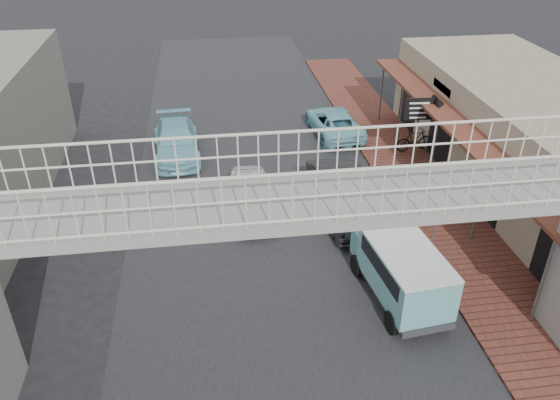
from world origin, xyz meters
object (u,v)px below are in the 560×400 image
object	(u,v)px
angkot_curb	(334,122)
street_clock	(434,182)
motorcycle_near	(418,185)
motorcycle_far	(414,140)
white_hatchback	(252,197)
angkot_van	(402,267)
angkot_far	(176,141)
arrow_sign	(439,109)
dark_sedan	(343,195)

from	to	relation	value
angkot_curb	street_clock	distance (m)	9.68
motorcycle_near	motorcycle_far	size ratio (longest dim) A/B	1.10
white_hatchback	angkot_curb	bearing A→B (deg)	55.83
angkot_curb	street_clock	world-z (taller)	street_clock
angkot_van	angkot_far	bearing A→B (deg)	115.44
angkot_curb	street_clock	size ratio (longest dim) A/B	1.64
angkot_van	arrow_sign	size ratio (longest dim) A/B	1.25
angkot_van	street_clock	world-z (taller)	street_clock
angkot_van	street_clock	bearing A→B (deg)	49.23
angkot_curb	angkot_van	bearing A→B (deg)	81.72
dark_sedan	angkot_far	xyz separation A→B (m)	(-6.28, 6.05, -0.12)
street_clock	dark_sedan	bearing A→B (deg)	163.11
angkot_curb	arrow_sign	world-z (taller)	arrow_sign
motorcycle_far	motorcycle_near	bearing A→B (deg)	155.61
dark_sedan	angkot_far	bearing A→B (deg)	132.70
angkot_far	street_clock	world-z (taller)	street_clock
arrow_sign	dark_sedan	bearing A→B (deg)	-141.26
white_hatchback	motorcycle_far	xyz separation A→B (m)	(7.87, 4.17, -0.06)
motorcycle_far	angkot_van	bearing A→B (deg)	151.17
motorcycle_far	street_clock	world-z (taller)	street_clock
street_clock	angkot_van	bearing A→B (deg)	-99.73
dark_sedan	motorcycle_near	world-z (taller)	dark_sedan
motorcycle_far	arrow_sign	world-z (taller)	arrow_sign
angkot_far	arrow_sign	size ratio (longest dim) A/B	1.49
arrow_sign	white_hatchback	bearing A→B (deg)	-157.62
dark_sedan	angkot_van	distance (m)	4.96
angkot_curb	angkot_far	bearing A→B (deg)	4.88
angkot_van	motorcycle_near	size ratio (longest dim) A/B	2.07
motorcycle_near	white_hatchback	bearing A→B (deg)	78.23
angkot_far	angkot_van	xyz separation A→B (m)	(6.81, -10.96, 0.51)
motorcycle_far	arrow_sign	distance (m)	2.60
angkot_van	motorcycle_far	xyz separation A→B (m)	(3.96, 9.67, -0.57)
street_clock	white_hatchback	bearing A→B (deg)	179.38
angkot_van	angkot_curb	bearing A→B (deg)	79.88
angkot_curb	arrow_sign	xyz separation A→B (m)	(3.37, -4.10, 2.08)
white_hatchback	street_clock	bearing A→B (deg)	-24.44
angkot_van	motorcycle_far	distance (m)	10.47
white_hatchback	angkot_van	size ratio (longest dim) A/B	1.01
angkot_van	white_hatchback	bearing A→B (deg)	118.95
motorcycle_far	angkot_far	bearing A→B (deg)	76.61
angkot_curb	motorcycle_near	world-z (taller)	angkot_curb
dark_sedan	white_hatchback	bearing A→B (deg)	166.71
angkot_van	motorcycle_near	bearing A→B (deg)	58.33
motorcycle_far	white_hatchback	bearing A→B (deg)	111.35
angkot_far	angkot_curb	bearing A→B (deg)	6.22
street_clock	motorcycle_near	bearing A→B (deg)	99.60
motorcycle_near	motorcycle_far	world-z (taller)	motorcycle_far
motorcycle_far	arrow_sign	bearing A→B (deg)	-178.89
dark_sedan	angkot_curb	size ratio (longest dim) A/B	1.10
motorcycle_near	street_clock	bearing A→B (deg)	151.88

